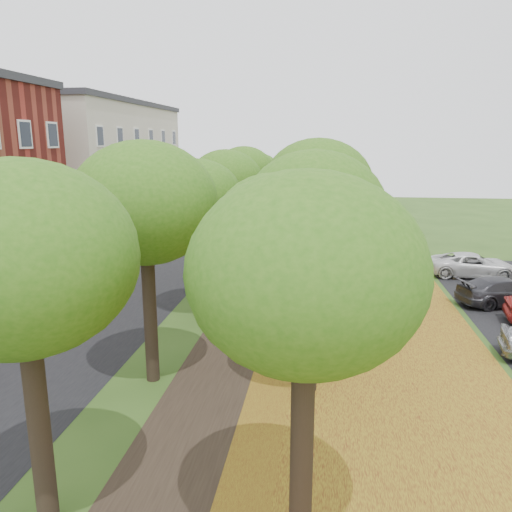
% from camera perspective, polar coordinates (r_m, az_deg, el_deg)
% --- Properties ---
extents(street_asphalt, '(8.00, 70.00, 0.01)m').
position_cam_1_polar(street_asphalt, '(25.85, -16.24, -3.64)').
color(street_asphalt, black).
rests_on(street_asphalt, ground).
extents(footpath, '(3.20, 70.00, 0.01)m').
position_cam_1_polar(footpath, '(23.86, 0.52, -4.48)').
color(footpath, black).
rests_on(footpath, ground).
extents(leaf_verge, '(7.50, 70.00, 0.01)m').
position_cam_1_polar(leaf_verge, '(23.79, 12.60, -4.86)').
color(leaf_verge, '#A08A1D').
rests_on(leaf_verge, ground).
extents(tree_row_west, '(4.03, 34.03, 6.76)m').
position_cam_1_polar(tree_row_west, '(23.24, -4.89, 7.62)').
color(tree_row_west, black).
rests_on(tree_row_west, ground).
extents(tree_row_east, '(4.03, 34.03, 6.76)m').
position_cam_1_polar(tree_row_east, '(22.69, 7.14, 7.44)').
color(tree_row_east, black).
rests_on(tree_row_east, ground).
extents(building_cream, '(10.30, 20.30, 10.40)m').
position_cam_1_polar(building_cream, '(45.22, -18.60, 9.84)').
color(building_cream, beige).
rests_on(building_cream, ground).
extents(car_grey, '(4.62, 2.88, 1.25)m').
position_cam_1_polar(car_grey, '(24.93, 26.56, -3.64)').
color(car_grey, '#36353B').
rests_on(car_grey, ground).
extents(car_white, '(4.66, 2.30, 1.27)m').
position_cam_1_polar(car_white, '(29.42, 23.61, -0.95)').
color(car_white, silver).
rests_on(car_white, ground).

